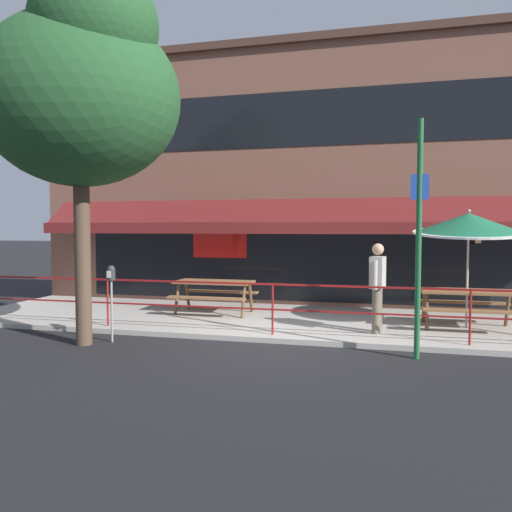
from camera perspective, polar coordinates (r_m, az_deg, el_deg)
The scene contains 11 objects.
ground_plane at distance 9.23m, azimuth 1.50°, elevation -9.96°, with size 120.00×120.00×0.00m, color black.
patio_deck at distance 11.13m, azimuth 3.78°, elevation -7.40°, with size 15.00×4.00×0.10m, color #ADA89E.
restaurant_building at distance 13.20m, azimuth 5.59°, elevation 9.16°, with size 15.00×1.60×6.98m.
patio_railing at distance 9.37m, azimuth 1.91°, elevation -4.78°, with size 13.84×0.04×0.97m.
picnic_table_left at distance 11.72m, azimuth -4.81°, elevation -3.63°, with size 1.80×1.42×0.76m.
picnic_table_centre at distance 10.81m, azimuth 23.05°, elevation -4.46°, with size 1.80×1.42×0.76m.
patio_umbrella_centre at distance 10.83m, azimuth 23.13°, elevation 3.37°, with size 2.14×2.14×2.40m.
pedestrian_walking at distance 9.77m, azimuth 13.72°, elevation -3.01°, with size 0.31×0.61×1.71m.
parking_meter_near at distance 9.52m, azimuth -16.22°, elevation -2.66°, with size 0.15×0.16×1.42m.
street_sign_pole at distance 8.33m, azimuth 18.10°, elevation 2.12°, with size 0.28×0.09×3.82m.
street_tree_curbside at distance 9.62m, azimuth -19.25°, elevation 17.73°, with size 3.57×3.21×6.41m.
Camera 1 is at (1.96, -8.76, 2.11)m, focal length 35.00 mm.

